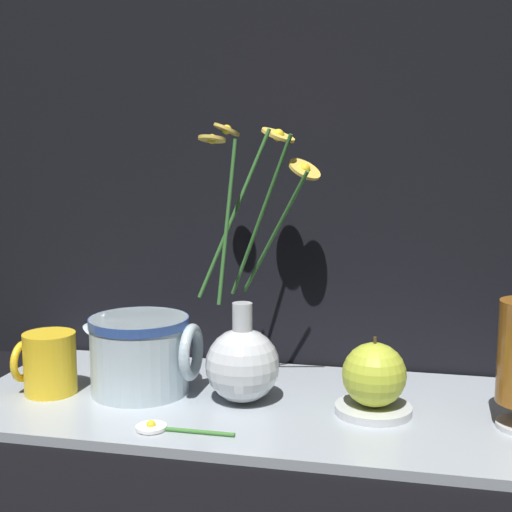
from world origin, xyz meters
TOP-DOWN VIEW (x-y plane):
  - ground_plane at (0.00, 0.00)m, footprint 6.00×6.00m
  - shelf at (0.00, 0.00)m, footprint 0.76×0.33m
  - vase_with_flowers at (-0.02, -0.00)m, footprint 0.16×0.17m
  - yellow_mug at (-0.28, -0.03)m, footprint 0.08×0.07m
  - ceramic_pitcher at (-0.16, -0.00)m, footprint 0.16×0.13m
  - saucer_plate at (0.14, -0.01)m, footprint 0.09×0.09m
  - orange_fruit at (0.14, -0.01)m, footprint 0.08×0.08m
  - loose_daisy at (-0.09, -0.12)m, footprint 0.12×0.04m

SIDE VIEW (x-z plane):
  - ground_plane at x=0.00m, z-range 0.00..0.00m
  - shelf at x=0.00m, z-range 0.00..0.01m
  - loose_daisy at x=-0.09m, z-range 0.01..0.02m
  - saucer_plate at x=0.14m, z-range 0.01..0.02m
  - yellow_mug at x=-0.28m, z-range 0.01..0.09m
  - orange_fruit at x=0.14m, z-range 0.02..0.10m
  - ceramic_pitcher at x=-0.16m, z-range 0.01..0.13m
  - vase_with_flowers at x=-0.02m, z-range -0.10..0.26m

